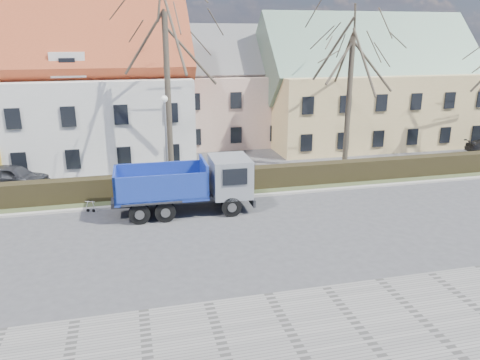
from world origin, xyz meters
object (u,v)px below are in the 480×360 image
object	(u,v)px
dump_truck	(179,186)
parked_car_a	(13,176)
cart_frame	(87,206)
streetlight	(166,144)

from	to	relation	value
dump_truck	parked_car_a	world-z (taller)	dump_truck
cart_frame	parked_car_a	xyz separation A→B (m)	(-4.63, 5.42, 0.39)
cart_frame	parked_car_a	bearing A→B (deg)	130.55
parked_car_a	dump_truck	bearing A→B (deg)	-105.02
streetlight	cart_frame	bearing A→B (deg)	-150.07
cart_frame	streetlight	bearing A→B (deg)	29.93
dump_truck	streetlight	xyz separation A→B (m)	(-0.25, 3.93, 1.41)
dump_truck	parked_car_a	bearing A→B (deg)	145.71
parked_car_a	cart_frame	bearing A→B (deg)	-119.19
dump_truck	streetlight	bearing A→B (deg)	94.61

